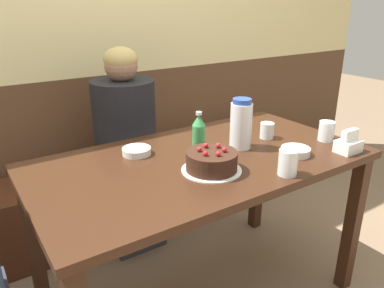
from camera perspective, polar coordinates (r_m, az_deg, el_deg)
back_wall at (r=2.42m, az=-13.45°, el=16.93°), size 4.80×0.04×2.50m
bench_seat at (r=2.51m, az=-9.66°, el=-7.34°), size 2.56×0.38×0.44m
dining_table at (r=1.65m, az=1.49°, el=-5.21°), size 1.44×0.78×0.77m
birthday_cake at (r=1.48m, az=3.01°, el=-2.66°), size 0.24×0.24×0.10m
water_pitcher at (r=1.70m, az=7.54°, el=2.98°), size 0.10×0.10×0.23m
soju_bottle at (r=1.65m, az=1.03°, el=1.67°), size 0.06×0.06×0.18m
napkin_holder at (r=1.80m, az=22.73°, el=-0.00°), size 0.11×0.08×0.11m
bowl_soup_white at (r=1.66m, az=-8.44°, el=-1.08°), size 0.13×0.13×0.03m
bowl_rice_small at (r=1.70m, az=15.50°, el=-1.06°), size 0.13×0.13×0.03m
glass_water_tall at (r=1.91m, az=19.81°, el=1.86°), size 0.07×0.07×0.09m
glass_tumbler_short at (r=1.48m, az=14.42°, el=-2.75°), size 0.07×0.07×0.10m
glass_shot_small at (r=1.86m, az=11.35°, el=2.02°), size 0.07×0.07×0.08m
person_pale_blue_shirt at (r=2.18m, az=-9.87°, el=-1.73°), size 0.35×0.35×1.18m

